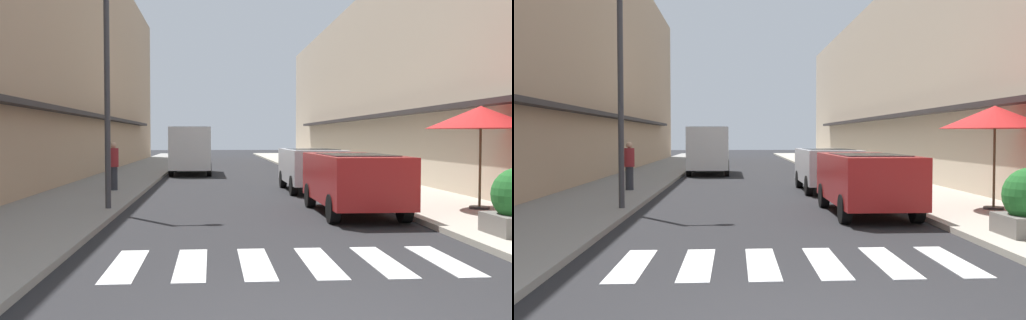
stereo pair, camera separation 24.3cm
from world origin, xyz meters
TOP-DOWN VIEW (x-y plane):
  - ground_plane at (0.00, 20.68)m, footprint 113.75×113.75m
  - sidewalk_left at (-4.92, 20.68)m, footprint 3.14×72.38m
  - sidewalk_right at (4.92, 20.68)m, footprint 3.14×72.38m
  - building_row_left at (-8.99, 22.27)m, footprint 5.50×48.53m
  - building_row_right at (8.99, 22.27)m, footprint 5.50×48.53m
  - crosswalk at (-0.00, 3.18)m, footprint 5.20×2.20m
  - parked_car_near at (2.30, 8.44)m, footprint 1.81×4.41m
  - parked_car_mid at (2.30, 14.39)m, footprint 1.82×4.30m
  - delivery_van at (-2.15, 24.01)m, footprint 2.05×5.42m
  - street_lamp at (-3.49, 9.16)m, footprint 1.19×0.28m
  - cafe_umbrella at (5.42, 8.34)m, footprint 2.62×2.62m
  - pedestrian_walking_near at (-4.35, 14.06)m, footprint 0.34×0.34m

SIDE VIEW (x-z plane):
  - ground_plane at x=0.00m, z-range 0.00..0.00m
  - crosswalk at x=0.00m, z-range 0.00..0.01m
  - sidewalk_left at x=-4.92m, z-range 0.00..0.12m
  - sidewalk_right at x=4.92m, z-range 0.00..0.12m
  - parked_car_mid at x=2.30m, z-range 0.19..1.66m
  - parked_car_near at x=2.30m, z-range 0.19..1.66m
  - pedestrian_walking_near at x=-4.35m, z-range 0.16..1.75m
  - delivery_van at x=-2.15m, z-range 0.22..2.59m
  - cafe_umbrella at x=5.42m, z-range 1.09..3.61m
  - street_lamp at x=-3.49m, z-range 0.73..6.41m
  - building_row_right at x=8.99m, z-range 0.00..9.10m
  - building_row_left at x=-8.99m, z-range 0.00..11.43m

